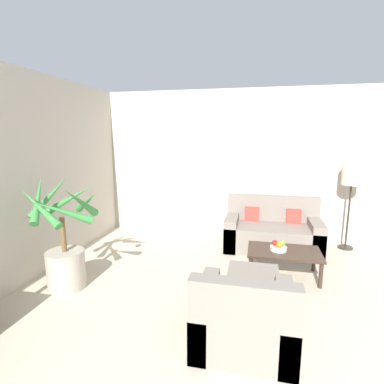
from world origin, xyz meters
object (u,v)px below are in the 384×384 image
(floor_lamp, at_px, (352,179))
(fruit_bowl, at_px, (278,248))
(apple_red, at_px, (275,243))
(ottoman, at_px, (253,284))
(sofa_loveseat, at_px, (272,232))
(potted_palm, at_px, (65,248))
(coffee_table, at_px, (284,254))
(apple_green, at_px, (282,243))
(orange_fruit, at_px, (279,245))
(armchair, at_px, (244,318))

(floor_lamp, xyz_separation_m, fruit_bowl, (-1.19, -1.30, -0.79))
(apple_red, distance_m, ottoman, 0.80)
(sofa_loveseat, xyz_separation_m, apple_red, (-0.01, -0.99, 0.17))
(potted_palm, xyz_separation_m, coffee_table, (2.67, 0.92, -0.20))
(sofa_loveseat, height_order, apple_green, sofa_loveseat)
(fruit_bowl, bearing_deg, floor_lamp, 47.60)
(apple_green, bearing_deg, fruit_bowl, -140.27)
(sofa_loveseat, bearing_deg, floor_lamp, 12.74)
(potted_palm, relative_size, orange_fruit, 19.15)
(coffee_table, bearing_deg, armchair, -106.89)
(apple_green, distance_m, ottoman, 0.85)
(coffee_table, xyz_separation_m, fruit_bowl, (-0.08, -0.01, 0.07))
(apple_green, xyz_separation_m, armchair, (-0.43, -1.51, -0.20))
(coffee_table, xyz_separation_m, armchair, (-0.45, -1.48, -0.06))
(orange_fruit, bearing_deg, floor_lamp, 48.44)
(sofa_loveseat, relative_size, orange_fruit, 20.81)
(apple_red, relative_size, ottoman, 0.13)
(sofa_loveseat, height_order, armchair, sofa_loveseat)
(apple_green, distance_m, armchair, 1.59)
(coffee_table, height_order, orange_fruit, orange_fruit)
(fruit_bowl, distance_m, apple_green, 0.09)
(orange_fruit, xyz_separation_m, armchair, (-0.38, -1.44, -0.20))
(fruit_bowl, bearing_deg, orange_fruit, -85.53)
(apple_red, height_order, ottoman, apple_red)
(coffee_table, distance_m, orange_fruit, 0.16)
(floor_lamp, bearing_deg, orange_fruit, -131.56)
(floor_lamp, xyz_separation_m, ottoman, (-1.50, -1.97, -1.00))
(floor_lamp, distance_m, orange_fruit, 1.92)
(floor_lamp, bearing_deg, apple_green, -132.09)
(sofa_loveseat, relative_size, ottoman, 2.67)
(floor_lamp, xyz_separation_m, orange_fruit, (-1.18, -1.33, -0.72))
(sofa_loveseat, height_order, orange_fruit, sofa_loveseat)
(floor_lamp, xyz_separation_m, coffee_table, (-1.11, -1.29, -0.86))
(coffee_table, bearing_deg, floor_lamp, 49.21)
(sofa_loveseat, height_order, floor_lamp, floor_lamp)
(floor_lamp, bearing_deg, apple_red, -134.21)
(orange_fruit, bearing_deg, fruit_bowl, 94.47)
(coffee_table, height_order, apple_red, apple_red)
(fruit_bowl, distance_m, armchair, 1.52)
(potted_palm, distance_m, fruit_bowl, 2.75)
(floor_lamp, distance_m, armchair, 3.31)
(coffee_table, relative_size, orange_fruit, 12.87)
(coffee_table, distance_m, apple_green, 0.14)
(apple_red, bearing_deg, coffee_table, -8.54)
(floor_lamp, xyz_separation_m, armchair, (-1.56, -2.77, -0.92))
(coffee_table, relative_size, apple_green, 12.44)
(apple_green, bearing_deg, potted_palm, -160.28)
(ottoman, bearing_deg, orange_fruit, 63.43)
(fruit_bowl, relative_size, apple_green, 2.89)
(apple_red, height_order, apple_green, same)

